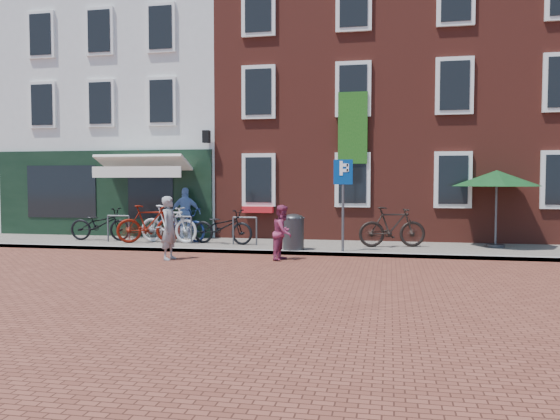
% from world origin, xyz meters
% --- Properties ---
extents(ground, '(80.00, 80.00, 0.00)m').
position_xyz_m(ground, '(0.00, 0.00, 0.00)').
color(ground, brown).
extents(sidewalk, '(24.00, 3.00, 0.10)m').
position_xyz_m(sidewalk, '(1.00, 1.50, 0.05)').
color(sidewalk, slate).
rests_on(sidewalk, ground).
extents(building_stucco, '(8.00, 8.00, 9.00)m').
position_xyz_m(building_stucco, '(-5.00, 7.00, 4.50)').
color(building_stucco, silver).
rests_on(building_stucco, ground).
extents(building_brick_mid, '(6.00, 8.00, 10.00)m').
position_xyz_m(building_brick_mid, '(2.00, 7.00, 5.00)').
color(building_brick_mid, maroon).
rests_on(building_brick_mid, ground).
extents(building_brick_right, '(6.00, 8.00, 10.00)m').
position_xyz_m(building_brick_right, '(8.00, 7.00, 5.00)').
color(building_brick_right, maroon).
rests_on(building_brick_right, ground).
extents(litter_bin, '(0.57, 0.57, 1.04)m').
position_xyz_m(litter_bin, '(2.09, 0.32, 0.64)').
color(litter_bin, '#363638').
rests_on(litter_bin, sidewalk).
extents(parking_sign, '(0.50, 0.08, 2.43)m').
position_xyz_m(parking_sign, '(3.43, 0.24, 1.77)').
color(parking_sign, '#4C4C4F').
rests_on(parking_sign, sidewalk).
extents(parasol, '(2.43, 2.43, 2.27)m').
position_xyz_m(parasol, '(7.58, 2.07, 2.13)').
color(parasol, '#4C4C4F').
rests_on(parasol, sidewalk).
extents(woman, '(0.43, 0.61, 1.59)m').
position_xyz_m(woman, '(-0.74, -1.42, 0.79)').
color(woman, gray).
rests_on(woman, ground).
extents(boy, '(0.63, 0.75, 1.37)m').
position_xyz_m(boy, '(2.04, -0.91, 0.68)').
color(boy, '#8F2E50').
rests_on(boy, ground).
extents(cafe_person, '(1.03, 0.58, 1.65)m').
position_xyz_m(cafe_person, '(-1.86, 2.60, 0.93)').
color(cafe_person, '#789BD8').
rests_on(cafe_person, sidewalk).
extents(bicycle_0, '(2.00, 0.84, 1.03)m').
position_xyz_m(bicycle_0, '(-4.26, 1.47, 0.61)').
color(bicycle_0, black).
rests_on(bicycle_0, sidewalk).
extents(bicycle_1, '(1.95, 1.23, 1.14)m').
position_xyz_m(bicycle_1, '(-2.49, 1.17, 0.67)').
color(bicycle_1, '#5E0E05').
rests_on(bicycle_1, sidewalk).
extents(bicycle_2, '(2.07, 1.28, 1.03)m').
position_xyz_m(bicycle_2, '(-1.73, 1.77, 0.61)').
color(bicycle_2, '#111F4E').
rests_on(bicycle_2, sidewalk).
extents(bicycle_3, '(1.94, 0.75, 1.14)m').
position_xyz_m(bicycle_3, '(-1.91, 1.30, 0.67)').
color(bicycle_3, '#BDBDBF').
rests_on(bicycle_3, sidewalk).
extents(bicycle_4, '(2.04, 1.02, 1.03)m').
position_xyz_m(bicycle_4, '(-0.21, 1.30, 0.61)').
color(bicycle_4, black).
rests_on(bicycle_4, sidewalk).
extents(bicycle_5, '(1.97, 0.96, 1.14)m').
position_xyz_m(bicycle_5, '(4.72, 1.48, 0.67)').
color(bicycle_5, black).
rests_on(bicycle_5, sidewalk).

